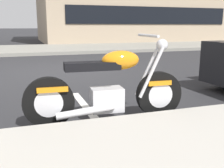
% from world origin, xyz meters
% --- Properties ---
extents(ground_plane, '(260.00, 260.00, 0.00)m').
position_xyz_m(ground_plane, '(0.00, 0.00, 0.00)').
color(ground_plane, '#28282B').
extents(parking_stall_stripe, '(0.12, 2.20, 0.01)m').
position_xyz_m(parking_stall_stripe, '(0.00, -3.56, 0.00)').
color(parking_stall_stripe, silver).
rests_on(parking_stall_stripe, ground).
extents(parked_motorcycle, '(2.06, 0.62, 1.11)m').
position_xyz_m(parked_motorcycle, '(0.14, -4.04, 0.42)').
color(parked_motorcycle, black).
rests_on(parked_motorcycle, ground).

